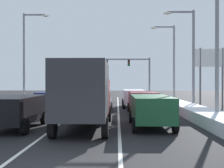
{
  "coord_description": "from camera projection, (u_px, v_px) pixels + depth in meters",
  "views": [
    {
      "loc": [
        1.59,
        -7.59,
        2.41
      ],
      "look_at": [
        0.96,
        27.93,
        2.18
      ],
      "focal_mm": 45.9,
      "sensor_mm": 36.0,
      "label": 1
    }
  ],
  "objects": [
    {
      "name": "suv_green_right_lane_nearest",
      "position": [
        151.0,
        108.0,
        15.23
      ],
      "size": [
        2.16,
        4.9,
        1.67
      ],
      "color": "#1E5633",
      "rests_on": "ground"
    },
    {
      "name": "street_lamp_left_mid",
      "position": [
        27.0,
        51.0,
        28.96
      ],
      "size": [
        2.66,
        0.36,
        9.38
      ],
      "color": "gray",
      "rests_on": "ground"
    },
    {
      "name": "suv_white_right_lane_third",
      "position": [
        134.0,
        97.0,
        27.38
      ],
      "size": [
        2.16,
        4.9,
        1.67
      ],
      "color": "silver",
      "rests_on": "ground"
    },
    {
      "name": "snow_bank_right_shoulder",
      "position": [
        177.0,
        105.0,
        25.85
      ],
      "size": [
        1.88,
        40.36,
        0.67
      ],
      "primitive_type": "cube",
      "color": "white",
      "rests_on": "ground"
    },
    {
      "name": "suv_navy_left_lane_second",
      "position": [
        55.0,
        100.0,
        22.14
      ],
      "size": [
        2.16,
        4.9,
        1.67
      ],
      "color": "navy",
      "rests_on": "ground"
    },
    {
      "name": "traffic_light_gantry",
      "position": [
        134.0,
        69.0,
        44.21
      ],
      "size": [
        7.54,
        0.47,
        6.2
      ],
      "color": "slate",
      "rests_on": "ground"
    },
    {
      "name": "suv_maroon_right_lane_second",
      "position": [
        143.0,
        101.0,
        21.47
      ],
      "size": [
        2.16,
        4.9,
        1.67
      ],
      "color": "maroon",
      "rests_on": "ground"
    },
    {
      "name": "roadside_sign_right",
      "position": [
        211.0,
        64.0,
        25.73
      ],
      "size": [
        3.2,
        0.16,
        5.5
      ],
      "color": "#59595B",
      "rests_on": "ground"
    },
    {
      "name": "lane_stripe_between_center_lane_and_left_lane",
      "position": [
        81.0,
        109.0,
        26.01
      ],
      "size": [
        0.14,
        40.36,
        0.01
      ],
      "primitive_type": "cube",
      "color": "silver",
      "rests_on": "ground"
    },
    {
      "name": "ground_plane",
      "position": [
        97.0,
        113.0,
        22.31
      ],
      "size": [
        120.0,
        120.0,
        0.0
      ],
      "primitive_type": "plane",
      "color": "black"
    },
    {
      "name": "sedan_charcoal_center_lane_third",
      "position": [
        100.0,
        98.0,
        29.65
      ],
      "size": [
        2.0,
        4.5,
        1.51
      ],
      "color": "#38383D",
      "rests_on": "ground"
    },
    {
      "name": "street_lamp_right_near",
      "position": [
        211.0,
        31.0,
        16.65
      ],
      "size": [
        2.66,
        0.36,
        9.13
      ],
      "color": "gray",
      "rests_on": "ground"
    },
    {
      "name": "box_truck_center_lane_nearest",
      "position": [
        85.0,
        92.0,
        14.61
      ],
      "size": [
        2.53,
        7.2,
        3.36
      ],
      "color": "maroon",
      "rests_on": "ground"
    },
    {
      "name": "street_lamp_right_mid",
      "position": [
        189.0,
        51.0,
        23.98
      ],
      "size": [
        2.66,
        0.36,
        8.45
      ],
      "color": "gray",
      "rests_on": "ground"
    },
    {
      "name": "snow_bank_left_shoulder",
      "position": [
        23.0,
        105.0,
        26.1
      ],
      "size": [
        1.39,
        40.36,
        0.55
      ],
      "primitive_type": "cube",
      "color": "white",
      "rests_on": "ground"
    },
    {
      "name": "sedan_gray_center_lane_second",
      "position": [
        100.0,
        102.0,
        23.24
      ],
      "size": [
        2.0,
        4.5,
        1.51
      ],
      "color": "slate",
      "rests_on": "ground"
    },
    {
      "name": "lane_stripe_between_right_lane_and_center_lane",
      "position": [
        118.0,
        109.0,
        25.95
      ],
      "size": [
        0.14,
        40.36,
        0.01
      ],
      "primitive_type": "cube",
      "color": "silver",
      "rests_on": "ground"
    },
    {
      "name": "sedan_silver_left_lane_third",
      "position": [
        67.0,
        98.0,
        29.19
      ],
      "size": [
        2.0,
        4.5,
        1.51
      ],
      "color": "#B7BABF",
      "rests_on": "ground"
    },
    {
      "name": "suv_black_left_lane_nearest",
      "position": [
        17.0,
        109.0,
        14.77
      ],
      "size": [
        2.16,
        4.9,
        1.67
      ],
      "color": "black",
      "rests_on": "ground"
    },
    {
      "name": "street_lamp_right_far",
      "position": [
        171.0,
        57.0,
        31.32
      ],
      "size": [
        2.66,
        0.36,
        8.61
      ],
      "color": "gray",
      "rests_on": "ground"
    }
  ]
}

